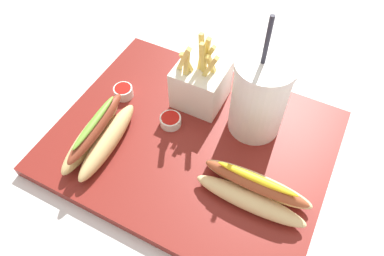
{
  "coord_description": "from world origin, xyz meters",
  "views": [
    {
      "loc": [
        -0.16,
        0.31,
        0.51
      ],
      "look_at": [
        0.0,
        0.0,
        0.05
      ],
      "focal_mm": 33.49,
      "sensor_mm": 36.0,
      "label": 1
    }
  ],
  "objects_px": {
    "soda_cup": "(259,97)",
    "hot_dog_1": "(99,135)",
    "fries_basket": "(201,83)",
    "ketchup_cup_2": "(171,120)",
    "hot_dog_2": "(254,190)",
    "ketchup_cup_1": "(123,91)"
  },
  "relations": [
    {
      "from": "fries_basket",
      "to": "ketchup_cup_1",
      "type": "xyz_separation_m",
      "value": [
        0.13,
        0.06,
        -0.03
      ]
    },
    {
      "from": "fries_basket",
      "to": "ketchup_cup_2",
      "type": "bearing_deg",
      "value": 74.34
    },
    {
      "from": "ketchup_cup_2",
      "to": "soda_cup",
      "type": "bearing_deg",
      "value": -153.91
    },
    {
      "from": "fries_basket",
      "to": "hot_dog_2",
      "type": "relative_size",
      "value": 0.85
    },
    {
      "from": "soda_cup",
      "to": "hot_dog_2",
      "type": "height_order",
      "value": "soda_cup"
    },
    {
      "from": "hot_dog_1",
      "to": "hot_dog_2",
      "type": "bearing_deg",
      "value": -174.69
    },
    {
      "from": "hot_dog_2",
      "to": "ketchup_cup_1",
      "type": "relative_size",
      "value": 4.91
    },
    {
      "from": "ketchup_cup_1",
      "to": "ketchup_cup_2",
      "type": "relative_size",
      "value": 0.94
    },
    {
      "from": "soda_cup",
      "to": "ketchup_cup_1",
      "type": "relative_size",
      "value": 6.36
    },
    {
      "from": "fries_basket",
      "to": "hot_dog_1",
      "type": "distance_m",
      "value": 0.19
    },
    {
      "from": "fries_basket",
      "to": "hot_dog_2",
      "type": "xyz_separation_m",
      "value": [
        -0.15,
        0.14,
        -0.02
      ]
    },
    {
      "from": "ketchup_cup_2",
      "to": "ketchup_cup_1",
      "type": "bearing_deg",
      "value": -9.74
    },
    {
      "from": "ketchup_cup_2",
      "to": "fries_basket",
      "type": "bearing_deg",
      "value": -105.66
    },
    {
      "from": "soda_cup",
      "to": "ketchup_cup_2",
      "type": "relative_size",
      "value": 5.98
    },
    {
      "from": "hot_dog_1",
      "to": "hot_dog_2",
      "type": "height_order",
      "value": "hot_dog_1"
    },
    {
      "from": "soda_cup",
      "to": "ketchup_cup_1",
      "type": "bearing_deg",
      "value": 10.57
    },
    {
      "from": "hot_dog_1",
      "to": "hot_dog_2",
      "type": "relative_size",
      "value": 0.98
    },
    {
      "from": "hot_dog_1",
      "to": "ketchup_cup_2",
      "type": "bearing_deg",
      "value": -132.1
    },
    {
      "from": "soda_cup",
      "to": "ketchup_cup_1",
      "type": "height_order",
      "value": "soda_cup"
    },
    {
      "from": "ketchup_cup_1",
      "to": "ketchup_cup_2",
      "type": "height_order",
      "value": "ketchup_cup_1"
    },
    {
      "from": "soda_cup",
      "to": "hot_dog_2",
      "type": "distance_m",
      "value": 0.14
    },
    {
      "from": "soda_cup",
      "to": "hot_dog_1",
      "type": "bearing_deg",
      "value": 36.07
    }
  ]
}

